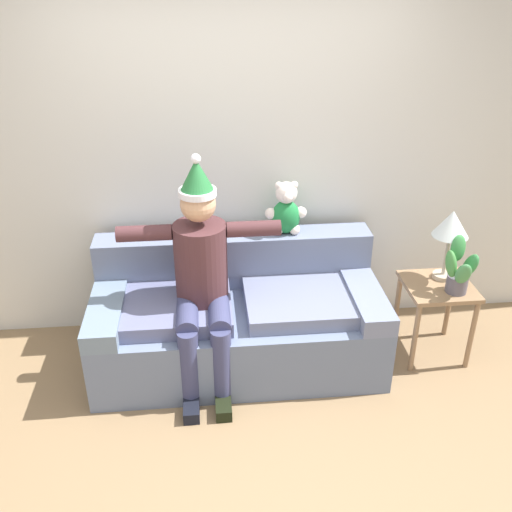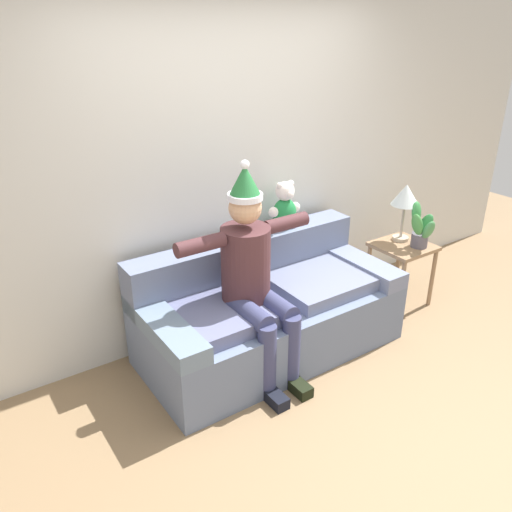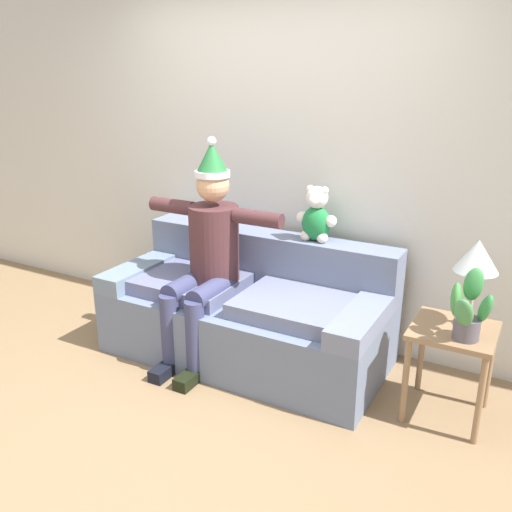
% 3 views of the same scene
% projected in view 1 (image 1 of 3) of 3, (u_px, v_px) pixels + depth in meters
% --- Properties ---
extents(ground_plane, '(10.00, 10.00, 0.00)m').
position_uv_depth(ground_plane, '(251.00, 465.00, 3.25)').
color(ground_plane, '#896C4C').
extents(back_wall, '(7.00, 0.10, 2.70)m').
position_uv_depth(back_wall, '(230.00, 151.00, 3.98)').
color(back_wall, silver).
rests_on(back_wall, ground_plane).
extents(couch, '(1.93, 0.91, 0.82)m').
position_uv_depth(couch, '(238.00, 317.00, 3.99)').
color(couch, slate).
rests_on(couch, ground_plane).
extents(person_seated, '(1.02, 0.77, 1.53)m').
position_uv_depth(person_seated, '(201.00, 274.00, 3.62)').
color(person_seated, '#4A292C').
rests_on(person_seated, ground_plane).
extents(teddy_bear, '(0.29, 0.17, 0.38)m').
position_uv_depth(teddy_bear, '(286.00, 210.00, 3.96)').
color(teddy_bear, '#1F7C3C').
rests_on(teddy_bear, couch).
extents(side_table, '(0.46, 0.45, 0.56)m').
position_uv_depth(side_table, '(437.00, 297.00, 3.97)').
color(side_table, '#906E4E').
rests_on(side_table, ground_plane).
extents(table_lamp, '(0.24, 0.24, 0.50)m').
position_uv_depth(table_lamp, '(451.00, 227.00, 3.83)').
color(table_lamp, '#BDAD93').
rests_on(table_lamp, side_table).
extents(potted_plant, '(0.25, 0.27, 0.39)m').
position_uv_depth(potted_plant, '(459.00, 270.00, 3.76)').
color(potted_plant, '#58535E').
rests_on(potted_plant, side_table).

